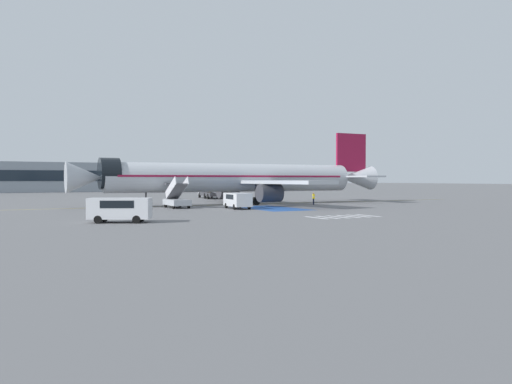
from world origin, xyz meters
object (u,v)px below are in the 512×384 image
at_px(service_van_0, 237,199).
at_px(ground_crew_0, 238,199).
at_px(terminal_building, 90,177).
at_px(airliner, 239,178).
at_px(fuel_tanker, 210,189).
at_px(service_van_1, 120,208).
at_px(ground_crew_1, 314,198).
at_px(boarding_stairs_forward, 177,200).

relative_size(service_van_0, ground_crew_0, 3.29).
relative_size(ground_crew_0, terminal_building, 0.01).
distance_m(airliner, fuel_tanker, 22.64).
xyz_separation_m(service_van_1, ground_crew_1, (29.84, 16.34, -0.23)).
bearing_deg(service_van_0, service_van_1, 43.74).
bearing_deg(boarding_stairs_forward, service_van_0, -39.77).
xyz_separation_m(boarding_stairs_forward, service_van_0, (5.80, -5.04, 0.17)).
height_order(service_van_0, service_van_1, service_van_1).
height_order(service_van_1, ground_crew_1, service_van_1).
bearing_deg(service_van_1, service_van_0, -27.07).
height_order(airliner, fuel_tanker, airliner).
xyz_separation_m(boarding_stairs_forward, terminal_building, (4.10, 88.65, 3.05)).
bearing_deg(service_van_0, terminal_building, -82.54).
distance_m(airliner, service_van_1, 30.50).
bearing_deg(terminal_building, ground_crew_0, -86.99).
distance_m(service_van_1, ground_crew_0, 26.86).
bearing_deg(ground_crew_0, airliner, -139.52).
distance_m(service_van_0, ground_crew_0, 6.72).
xyz_separation_m(service_van_0, ground_crew_0, (2.91, 6.05, -0.23)).
bearing_deg(service_van_0, fuel_tanker, -100.26).
xyz_separation_m(fuel_tanker, ground_crew_0, (-6.49, -25.31, -0.77)).
bearing_deg(service_van_1, terminal_building, 17.70).
height_order(fuel_tanker, terminal_building, terminal_building).
distance_m(service_van_1, ground_crew_1, 34.02).
distance_m(ground_crew_0, terminal_building, 87.81).
bearing_deg(fuel_tanker, terminal_building, 109.18).
distance_m(boarding_stairs_forward, service_van_1, 20.57).
relative_size(boarding_stairs_forward, ground_crew_1, 3.13).
distance_m(airliner, terminal_building, 84.61).
height_order(service_van_1, terminal_building, terminal_building).
distance_m(airliner, ground_crew_0, 4.62).
xyz_separation_m(ground_crew_0, terminal_building, (-4.61, 87.63, 3.11)).
height_order(service_van_0, ground_crew_0, service_van_0).
xyz_separation_m(service_van_1, terminal_building, (14.75, 106.24, 2.82)).
relative_size(ground_crew_1, terminal_building, 0.01).
height_order(fuel_tanker, service_van_0, fuel_tanker).
bearing_deg(airliner, terminal_building, 5.51).
bearing_deg(fuel_tanker, ground_crew_0, -95.30).
xyz_separation_m(boarding_stairs_forward, ground_crew_0, (8.71, 1.02, -0.06)).
bearing_deg(boarding_stairs_forward, ground_crew_0, 7.85).
height_order(airliner, terminal_building, airliner).
height_order(service_van_1, ground_crew_0, service_van_1).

